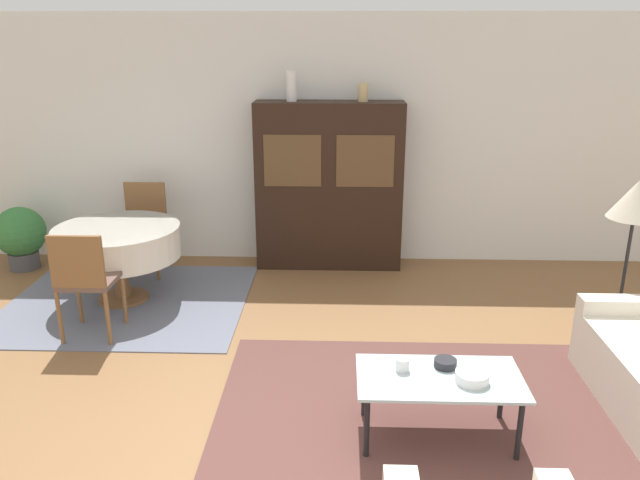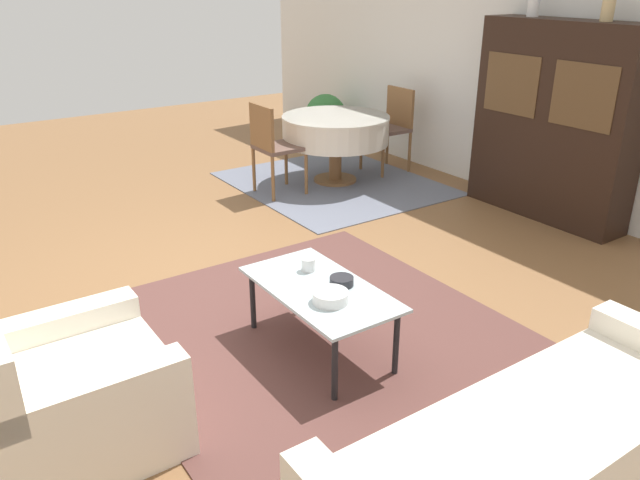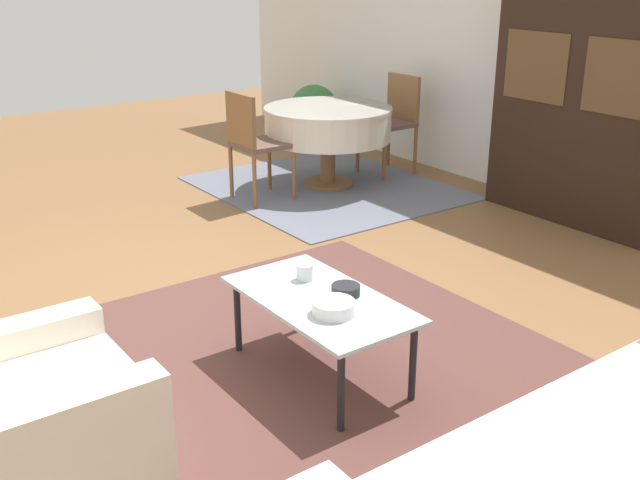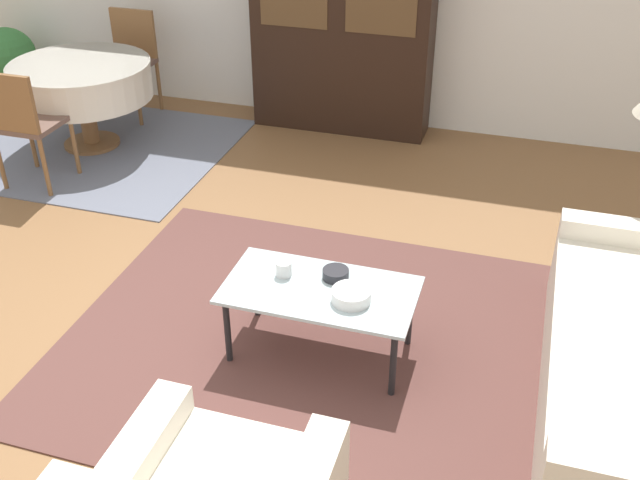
{
  "view_description": "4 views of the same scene",
  "coord_description": "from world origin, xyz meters",
  "px_view_note": "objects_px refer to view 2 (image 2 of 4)",
  "views": [
    {
      "loc": [
        0.36,
        -3.22,
        2.49
      ],
      "look_at": [
        0.2,
        1.4,
        0.95
      ],
      "focal_mm": 35.0,
      "sensor_mm": 36.0,
      "label": 1
    },
    {
      "loc": [
        3.74,
        -1.64,
        2.17
      ],
      "look_at": [
        0.99,
        0.24,
        0.75
      ],
      "focal_mm": 35.0,
      "sensor_mm": 36.0,
      "label": 2
    },
    {
      "loc": [
        3.74,
        -1.75,
        2.03
      ],
      "look_at": [
        0.99,
        0.24,
        0.75
      ],
      "focal_mm": 42.0,
      "sensor_mm": 36.0,
      "label": 3
    },
    {
      "loc": [
        1.95,
        -2.88,
        2.78
      ],
      "look_at": [
        0.99,
        0.24,
        0.75
      ],
      "focal_mm": 42.0,
      "sensor_mm": 36.0,
      "label": 4
    }
  ],
  "objects_px": {
    "coffee_table": "(320,294)",
    "cup": "(308,264)",
    "vase_short": "(608,9)",
    "dining_table": "(336,130)",
    "armchair": "(63,395)",
    "bowl_small": "(342,281)",
    "dining_chair_near": "(272,143)",
    "display_cabinet": "(554,122)",
    "couch": "(558,473)",
    "bowl": "(330,297)",
    "dining_chair_far": "(392,123)",
    "potted_plant": "(325,117)"
  },
  "relations": [
    {
      "from": "dining_chair_near",
      "to": "armchair",
      "type": "bearing_deg",
      "value": -45.34
    },
    {
      "from": "bowl",
      "to": "bowl_small",
      "type": "xyz_separation_m",
      "value": [
        -0.14,
        0.18,
        -0.01
      ]
    },
    {
      "from": "coffee_table",
      "to": "potted_plant",
      "type": "height_order",
      "value": "potted_plant"
    },
    {
      "from": "cup",
      "to": "bowl",
      "type": "xyz_separation_m",
      "value": [
        0.42,
        -0.12,
        -0.01
      ]
    },
    {
      "from": "bowl_small",
      "to": "potted_plant",
      "type": "bearing_deg",
      "value": 146.3
    },
    {
      "from": "dining_chair_near",
      "to": "bowl_small",
      "type": "bearing_deg",
      "value": -22.46
    },
    {
      "from": "display_cabinet",
      "to": "cup",
      "type": "bearing_deg",
      "value": -80.2
    },
    {
      "from": "dining_chair_far",
      "to": "coffee_table",
      "type": "bearing_deg",
      "value": 133.54
    },
    {
      "from": "dining_table",
      "to": "dining_chair_far",
      "type": "height_order",
      "value": "dining_chair_far"
    },
    {
      "from": "dining_table",
      "to": "dining_chair_near",
      "type": "bearing_deg",
      "value": -90.0
    },
    {
      "from": "display_cabinet",
      "to": "cup",
      "type": "relative_size",
      "value": 20.49
    },
    {
      "from": "armchair",
      "to": "cup",
      "type": "height_order",
      "value": "armchair"
    },
    {
      "from": "couch",
      "to": "armchair",
      "type": "bearing_deg",
      "value": 132.56
    },
    {
      "from": "cup",
      "to": "coffee_table",
      "type": "bearing_deg",
      "value": -16.24
    },
    {
      "from": "dining_chair_far",
      "to": "bowl",
      "type": "bearing_deg",
      "value": 134.89
    },
    {
      "from": "coffee_table",
      "to": "bowl_small",
      "type": "relative_size",
      "value": 7.16
    },
    {
      "from": "couch",
      "to": "dining_chair_far",
      "type": "xyz_separation_m",
      "value": [
        -4.43,
        2.87,
        0.26
      ]
    },
    {
      "from": "coffee_table",
      "to": "dining_chair_far",
      "type": "xyz_separation_m",
      "value": [
        -2.75,
        2.89,
        0.16
      ]
    },
    {
      "from": "dining_chair_near",
      "to": "potted_plant",
      "type": "xyz_separation_m",
      "value": [
        -1.39,
        1.63,
        -0.18
      ]
    },
    {
      "from": "armchair",
      "to": "bowl_small",
      "type": "height_order",
      "value": "armchair"
    },
    {
      "from": "couch",
      "to": "dining_table",
      "type": "distance_m",
      "value": 4.89
    },
    {
      "from": "couch",
      "to": "dining_table",
      "type": "height_order",
      "value": "couch"
    },
    {
      "from": "potted_plant",
      "to": "display_cabinet",
      "type": "bearing_deg",
      "value": 3.9
    },
    {
      "from": "display_cabinet",
      "to": "dining_chair_near",
      "type": "relative_size",
      "value": 1.9
    },
    {
      "from": "dining_table",
      "to": "dining_chair_near",
      "type": "xyz_separation_m",
      "value": [
        -0.0,
        -0.81,
        -0.03
      ]
    },
    {
      "from": "dining_table",
      "to": "bowl_small",
      "type": "relative_size",
      "value": 8.12
    },
    {
      "from": "dining_chair_far",
      "to": "bowl_small",
      "type": "height_order",
      "value": "dining_chair_far"
    },
    {
      "from": "armchair",
      "to": "display_cabinet",
      "type": "bearing_deg",
      "value": 99.38
    },
    {
      "from": "cup",
      "to": "display_cabinet",
      "type": "bearing_deg",
      "value": 99.8
    },
    {
      "from": "coffee_table",
      "to": "cup",
      "type": "distance_m",
      "value": 0.25
    },
    {
      "from": "display_cabinet",
      "to": "dining_chair_far",
      "type": "height_order",
      "value": "display_cabinet"
    },
    {
      "from": "coffee_table",
      "to": "cup",
      "type": "xyz_separation_m",
      "value": [
        -0.23,
        0.07,
        0.09
      ]
    },
    {
      "from": "dining_table",
      "to": "vase_short",
      "type": "height_order",
      "value": "vase_short"
    },
    {
      "from": "display_cabinet",
      "to": "couch",
      "type": "bearing_deg",
      "value": -51.96
    },
    {
      "from": "display_cabinet",
      "to": "bowl_small",
      "type": "relative_size",
      "value": 12.46
    },
    {
      "from": "coffee_table",
      "to": "display_cabinet",
      "type": "relative_size",
      "value": 0.57
    },
    {
      "from": "armchair",
      "to": "potted_plant",
      "type": "bearing_deg",
      "value": 133.12
    },
    {
      "from": "display_cabinet",
      "to": "dining_table",
      "type": "relative_size",
      "value": 1.53
    },
    {
      "from": "vase_short",
      "to": "dining_chair_far",
      "type": "bearing_deg",
      "value": -173.79
    },
    {
      "from": "couch",
      "to": "bowl",
      "type": "xyz_separation_m",
      "value": [
        -1.49,
        -0.08,
        0.17
      ]
    },
    {
      "from": "coffee_table",
      "to": "dining_chair_near",
      "type": "bearing_deg",
      "value": 155.03
    },
    {
      "from": "dining_table",
      "to": "potted_plant",
      "type": "relative_size",
      "value": 1.69
    },
    {
      "from": "couch",
      "to": "vase_short",
      "type": "relative_size",
      "value": 11.05
    },
    {
      "from": "couch",
      "to": "vase_short",
      "type": "height_order",
      "value": "vase_short"
    },
    {
      "from": "display_cabinet",
      "to": "potted_plant",
      "type": "relative_size",
      "value": 2.6
    },
    {
      "from": "couch",
      "to": "dining_chair_far",
      "type": "distance_m",
      "value": 5.28
    },
    {
      "from": "couch",
      "to": "cup",
      "type": "relative_size",
      "value": 23.2
    },
    {
      "from": "couch",
      "to": "display_cabinet",
      "type": "height_order",
      "value": "display_cabinet"
    },
    {
      "from": "vase_short",
      "to": "dining_table",
      "type": "bearing_deg",
      "value": -155.58
    },
    {
      "from": "couch",
      "to": "potted_plant",
      "type": "relative_size",
      "value": 2.94
    }
  ]
}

